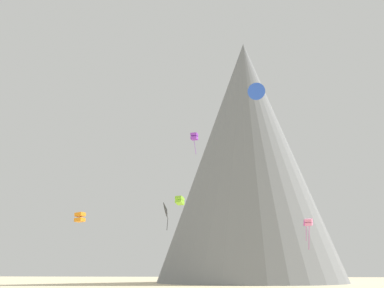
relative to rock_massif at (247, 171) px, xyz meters
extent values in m
cone|color=slate|center=(0.05, 0.16, 4.85)|extent=(51.54, 51.54, 69.83)
cone|color=slate|center=(-6.70, 5.05, -12.45)|extent=(29.82, 29.82, 35.23)
cone|color=slate|center=(3.20, -3.47, -18.86)|extent=(42.63, 42.63, 22.42)
cone|color=black|center=(-11.35, -55.27, -17.60)|extent=(1.65, 2.75, 2.56)
cylinder|color=black|center=(-11.13, -55.27, -19.84)|extent=(0.23, 0.15, 1.91)
cube|color=purple|center=(-9.13, -39.82, -1.42)|extent=(1.45, 1.46, 0.57)
cube|color=purple|center=(-9.13, -39.82, -0.69)|extent=(1.45, 1.46, 0.57)
cylinder|color=purple|center=(-8.99, -39.82, -3.25)|extent=(0.52, 0.11, 3.08)
cube|color=#D1339E|center=(11.89, -35.24, -17.97)|extent=(0.87, 0.94, 1.25)
cylinder|color=#D1339E|center=(11.86, -35.24, -20.01)|extent=(0.32, 0.33, 2.87)
cube|color=pink|center=(10.67, -53.66, -20.00)|extent=(1.35, 1.40, 0.69)
cube|color=pink|center=(10.67, -53.66, -19.46)|extent=(1.35, 1.40, 0.69)
cylinder|color=#D1339E|center=(10.56, -53.66, -22.06)|extent=(0.40, 0.58, 3.63)
cube|color=orange|center=(-26.83, -52.46, -18.65)|extent=(1.70, 1.66, 0.73)
cube|color=orange|center=(-26.83, -52.46, -17.75)|extent=(1.70, 1.66, 0.73)
cone|color=blue|center=(3.58, -72.72, -5.43)|extent=(2.22, 0.73, 2.19)
cube|color=#8CD133|center=(-11.58, -42.15, -14.53)|extent=(1.74, 1.82, 0.98)
cube|color=#8CD133|center=(-11.58, -42.15, -13.86)|extent=(1.74, 1.82, 0.98)
camera|label=1|loc=(3.67, -125.83, -26.82)|focal=42.48mm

